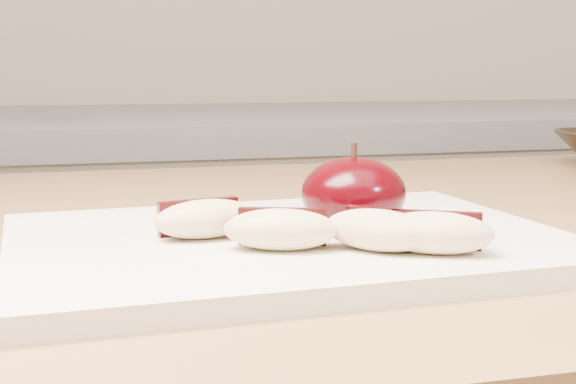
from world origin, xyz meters
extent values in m
cube|color=slate|center=(0.00, 1.20, 0.92)|extent=(2.40, 0.62, 0.04)
cube|color=#996A42|center=(0.00, 0.50, 0.88)|extent=(1.64, 0.64, 0.04)
cube|color=silver|center=(-0.10, 0.39, 0.91)|extent=(0.34, 0.25, 0.01)
ellipsoid|color=black|center=(-0.05, 0.42, 0.93)|extent=(0.08, 0.08, 0.05)
cylinder|color=black|center=(-0.05, 0.42, 0.96)|extent=(0.00, 0.00, 0.01)
ellipsoid|color=beige|center=(-0.15, 0.39, 0.92)|extent=(0.07, 0.04, 0.02)
cube|color=black|center=(-0.15, 0.40, 0.92)|extent=(0.05, 0.01, 0.02)
ellipsoid|color=beige|center=(-0.11, 0.35, 0.92)|extent=(0.07, 0.05, 0.02)
cube|color=black|center=(-0.11, 0.36, 0.92)|extent=(0.05, 0.02, 0.02)
ellipsoid|color=beige|center=(-0.06, 0.33, 0.92)|extent=(0.06, 0.07, 0.02)
cube|color=black|center=(-0.05, 0.34, 0.92)|extent=(0.04, 0.04, 0.02)
ellipsoid|color=beige|center=(-0.04, 0.32, 0.92)|extent=(0.07, 0.06, 0.02)
cube|color=black|center=(-0.03, 0.33, 0.92)|extent=(0.05, 0.03, 0.02)
camera|label=1|loc=(-0.22, -0.06, 1.01)|focal=50.00mm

